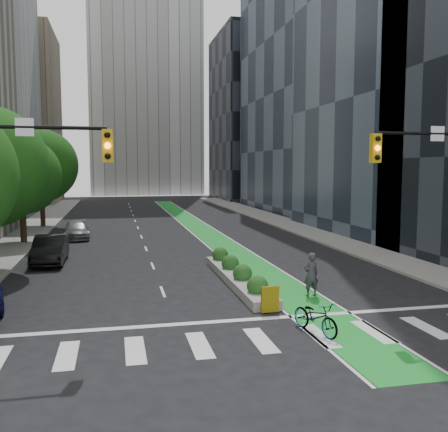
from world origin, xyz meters
name	(u,v)px	position (x,y,z in m)	size (l,w,h in m)	color
ground	(252,331)	(0.00, 0.00, 0.00)	(160.00, 160.00, 0.00)	black
sidewalk_left	(20,238)	(-11.80, 25.00, 0.07)	(3.60, 90.00, 0.15)	gray
sidewalk_right	(305,230)	(11.80, 25.00, 0.07)	(3.60, 90.00, 0.15)	gray
bike_lane_paint	(197,226)	(3.00, 30.00, 0.01)	(2.20, 70.00, 0.01)	#1A942C
building_tan_far	(9,118)	(-20.00, 66.00, 13.00)	(14.00, 16.00, 26.00)	tan
building_glass_far	(317,45)	(21.00, 45.00, 21.00)	(14.00, 24.00, 42.00)	#19212D
building_dark_end	(258,118)	(20.00, 68.00, 14.00)	(14.00, 18.00, 28.00)	black
building_distant	(144,22)	(2.00, 90.00, 35.00)	(22.00, 16.00, 70.00)	silver
tree_midfar	(21,176)	(-11.00, 22.00, 4.95)	(5.60, 5.60, 7.76)	black
tree_far	(41,166)	(-11.00, 32.00, 5.69)	(6.60, 6.60, 9.00)	black
median_planter	(237,275)	(1.20, 7.04, 0.37)	(1.20, 10.26, 1.10)	gray
bicycle	(316,317)	(2.00, -0.71, 0.56)	(0.75, 2.14, 1.13)	gray
cyclist	(311,275)	(3.69, 3.82, 0.96)	(0.70, 0.46, 1.92)	#353039
parked_car_left_mid	(50,250)	(-8.24, 14.01, 0.81)	(1.71, 4.90, 1.61)	black
parked_car_left_far	(76,230)	(-7.49, 24.04, 0.67)	(1.87, 4.60, 1.33)	#5D5F63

